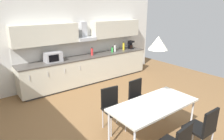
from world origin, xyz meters
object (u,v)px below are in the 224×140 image
Objects in this scene: coffee_maker at (131,45)px; microwave at (53,57)px; chair_far_right at (138,95)px; chair_near_right at (204,127)px; pendant_lamp at (158,43)px; dining_table at (154,106)px; chair_far_left at (112,105)px; bottle_red at (92,52)px; bottle_white at (115,48)px; bottle_green at (112,50)px; bottle_yellow at (124,46)px.

microwave is at bearing -179.50° from coffee_maker.
chair_near_right is at bearing -89.91° from chair_far_right.
pendant_lamp reaches higher than coffee_maker.
chair_near_right reaches higher than dining_table.
chair_far_left is at bearing -179.97° from chair_far_right.
bottle_white is at bearing -2.15° from bottle_red.
bottle_red is 3.47m from dining_table.
microwave is at bearing 102.20° from chair_near_right.
microwave is at bearing 178.62° from bottle_green.
bottle_white is 2.94m from chair_far_right.
bottle_red is at bearing 76.72° from dining_table.
bottle_white is at bearing 62.27° from chair_far_right.
chair_near_right is at bearing -113.34° from bottle_yellow.
bottle_green is 0.65× the size of bottle_yellow.
pendant_lamp reaches higher than chair_near_right.
bottle_red is 0.95× the size of bottle_white.
microwave is at bearing 108.87° from chair_far_right.
chair_near_right and chair_far_left have the same top height.
bottle_red is 0.32× the size of chair_far_left.
dining_table is at bearing -115.78° from chair_far_right.
bottle_yellow is 4.09m from pendant_lamp.
bottle_red is 0.32× the size of chair_far_right.
pendant_lamp is at bearing -82.87° from dining_table.
pendant_lamp is (-1.72, -3.33, 0.84)m from bottle_white.
bottle_yellow is (-0.36, -0.02, -0.02)m from coffee_maker.
bottle_red is at bearing -179.50° from bottle_yellow.
bottle_green is 2.86m from chair_far_right.
chair_near_right is 1.52m from chair_far_right.
bottle_green is 3.78m from pendant_lamp.
coffee_maker reaches higher than chair_near_right.
bottle_red is at bearing 66.02° from chair_far_left.
microwave is 1.60× the size of coffee_maker.
pendant_lamp reaches higher than microwave.
pendant_lamp is (0.00, -0.00, 1.14)m from dining_table.
bottle_green is at bearing 64.45° from chair_far_right.
bottle_yellow is 0.98× the size of pendant_lamp.
bottle_green is at bearing -1.38° from microwave.
chair_far_right is (-1.22, -2.55, -0.44)m from bottle_green.
coffee_maker is at bearing 53.44° from dining_table.
coffee_maker is at bearing 42.42° from chair_far_left.
coffee_maker is 0.93m from bottle_green.
dining_table is 1.14m from pendant_lamp.
bottle_green is (-0.93, -0.08, -0.06)m from coffee_maker.
coffee_maker is 0.80m from bottle_white.
pendant_lamp is (-1.59, -3.31, 0.88)m from bottle_green.
bottle_white is (-0.80, -0.07, -0.03)m from coffee_maker.
chair_far_left is 1.00× the size of chair_far_right.
bottle_red is at bearing -178.99° from coffee_maker.
chair_near_right is (-2.15, -4.15, -0.50)m from coffee_maker.
coffee_maker is 1.48× the size of bottle_green.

